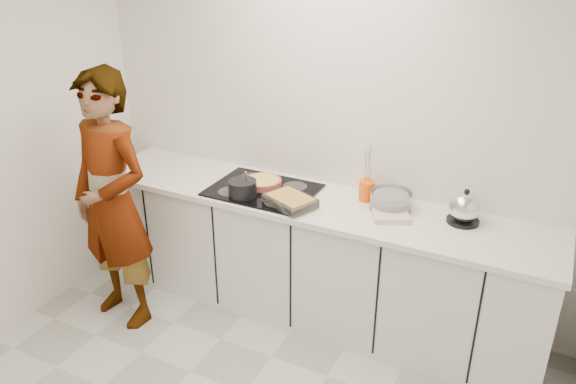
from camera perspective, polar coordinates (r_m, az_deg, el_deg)
The scene contains 12 objects.
wall_back at distance 3.91m, azimuth 4.30°, elevation 6.23°, with size 3.60×0.00×2.60m, color white.
base_cabinets at distance 4.01m, azimuth 2.13°, elevation -6.88°, with size 3.20×0.58×0.87m, color white.
countertop at distance 3.79m, azimuth 2.23°, elevation -1.03°, with size 3.24×0.64×0.04m, color white.
hob at distance 3.91m, azimuth -2.55°, elevation 0.22°, with size 0.72×0.54×0.01m, color black.
tart_dish at distance 3.96m, azimuth -2.59°, elevation 1.03°, with size 0.34×0.34×0.04m.
saucepan at distance 3.80m, azimuth -4.65°, elevation 0.41°, with size 0.23×0.23×0.18m.
baking_dish at distance 3.66m, azimuth 0.25°, elevation -0.84°, with size 0.38×0.33×0.06m.
mixing_bowl at distance 3.69m, azimuth 10.39°, elevation -0.92°, with size 0.35×0.35×0.12m.
tea_towel at distance 3.58m, azimuth 10.42°, elevation -2.45°, with size 0.23×0.16×0.04m, color white.
kettle at distance 3.61m, azimuth 17.49°, elevation -1.61°, with size 0.25×0.25×0.23m.
utensil_crock at distance 3.78m, azimuth 8.01°, elevation 0.13°, with size 0.11×0.11×0.14m, color #FB5305.
cook at distance 3.93m, azimuth -17.43°, elevation -1.02°, with size 0.66×0.43×1.81m, color white.
Camera 1 is at (1.40, -1.83, 2.55)m, focal length 35.00 mm.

